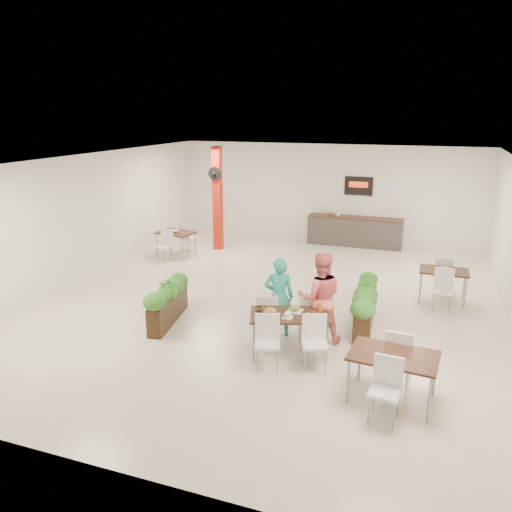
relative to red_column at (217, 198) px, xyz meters
The scene contains 12 objects.
ground 5.11m from the red_column, 51.64° to the right, with size 12.00×12.00×0.00m, color beige.
room_shell 4.85m from the red_column, 51.64° to the right, with size 10.10×12.10×3.22m.
red_column is the anchor object (origin of this frame).
service_counter 4.56m from the red_column, 25.00° to the left, with size 3.00×0.64×2.20m.
main_table 7.37m from the red_column, 56.27° to the right, with size 1.67×1.92×0.92m.
diner_man 6.59m from the red_column, 55.93° to the right, with size 0.57×0.38×1.57m, color teal.
diner_woman 7.06m from the red_column, 50.51° to the right, with size 0.85×0.67×1.76m, color #EF6A6A.
planter_left 5.85m from the red_column, 76.67° to the right, with size 0.64×1.81×0.95m.
planter_right 6.95m from the red_column, 40.83° to the right, with size 0.51×2.00×1.05m.
side_table_a 1.79m from the red_column, 125.60° to the right, with size 1.19×1.67×0.92m.
side_table_b 7.18m from the red_column, 20.06° to the right, with size 1.07×1.62×0.92m.
side_table_c 9.26m from the red_column, 49.79° to the right, with size 1.35×1.65×0.92m.
Camera 1 is at (3.25, -10.23, 4.23)m, focal length 35.00 mm.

